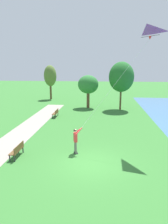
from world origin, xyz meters
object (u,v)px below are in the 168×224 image
(tree_horizon_far, at_px, (88,85))
(tree_treeline_left, at_px, (50,76))
(flying_kite, at_px, (146,33))
(tree_treeline_center, at_px, (121,77))
(park_bench_near_walkway, at_px, (17,150))
(park_bench_far_walkway, at_px, (56,113))
(person_kite_flyer, at_px, (76,139))

(tree_horizon_far, bearing_deg, tree_treeline_left, 137.02)
(flying_kite, xyz_separation_m, tree_treeline_center, (-0.30, 13.13, -3.64))
(tree_horizon_far, distance_m, tree_treeline_center, 4.60)
(park_bench_near_walkway, relative_size, park_bench_far_walkway, 1.00)
(person_kite_flyer, bearing_deg, park_bench_far_walkway, 110.42)
(tree_horizon_far, height_order, tree_treeline_center, tree_treeline_center)
(park_bench_far_walkway, distance_m, tree_treeline_left, 13.00)
(park_bench_near_walkway, height_order, tree_horizon_far, tree_horizon_far)
(park_bench_near_walkway, xyz_separation_m, tree_treeline_left, (-3.38, 22.51, 3.44))
(person_kite_flyer, relative_size, tree_horizon_far, 0.41)
(person_kite_flyer, relative_size, flying_kite, 0.28)
(flying_kite, height_order, park_bench_far_walkway, flying_kite)
(tree_treeline_center, bearing_deg, tree_horizon_far, 169.32)
(park_bench_near_walkway, relative_size, tree_horizon_far, 0.34)
(park_bench_far_walkway, bearing_deg, flying_kite, -46.23)
(person_kite_flyer, bearing_deg, park_bench_near_walkway, -166.37)
(person_kite_flyer, distance_m, park_bench_far_walkway, 10.24)
(flying_kite, height_order, tree_horizon_far, flying_kite)
(park_bench_near_walkway, bearing_deg, tree_treeline_left, 98.54)
(tree_treeline_left, bearing_deg, tree_horizon_far, -42.98)
(park_bench_near_walkway, height_order, tree_treeline_center, tree_treeline_center)
(flying_kite, relative_size, park_bench_near_walkway, 4.38)
(tree_treeline_left, relative_size, tree_treeline_center, 0.92)
(flying_kite, xyz_separation_m, tree_treeline_left, (-11.59, 20.39, -4.00))
(flying_kite, bearing_deg, tree_treeline_center, 91.31)
(park_bench_far_walkway, bearing_deg, park_bench_near_walkway, -91.03)
(park_bench_far_walkway, bearing_deg, tree_treeline_left, 106.55)
(tree_horizon_far, relative_size, tree_treeline_center, 0.72)
(park_bench_near_walkway, bearing_deg, flying_kite, 14.49)
(tree_treeline_left, bearing_deg, park_bench_far_walkway, -73.45)
(park_bench_near_walkway, distance_m, tree_treeline_left, 23.02)
(flying_kite, height_order, park_bench_near_walkway, flying_kite)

